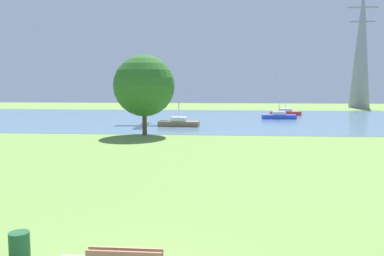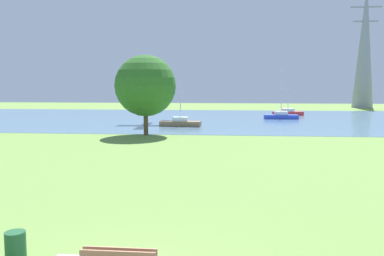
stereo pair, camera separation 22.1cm
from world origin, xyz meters
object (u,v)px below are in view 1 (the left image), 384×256
object	(u,v)px
sailboat_brown	(179,123)
electricity_pylon	(361,45)
tree_west_far	(144,86)
litter_bin	(19,246)
sailboat_blue	(279,116)
sailboat_red	(286,113)

from	to	relation	value
sailboat_brown	electricity_pylon	size ratio (longest dim) A/B	0.24
sailboat_brown	tree_west_far	world-z (taller)	tree_west_far
electricity_pylon	sailboat_brown	bearing A→B (deg)	-127.70
litter_bin	sailboat_blue	world-z (taller)	sailboat_blue
litter_bin	electricity_pylon	bearing A→B (deg)	67.06
sailboat_red	sailboat_brown	world-z (taller)	sailboat_brown
litter_bin	sailboat_blue	xyz separation A→B (m)	(13.10, 48.74, 0.07)
sailboat_blue	electricity_pylon	size ratio (longest dim) A/B	0.27
sailboat_blue	sailboat_brown	world-z (taller)	sailboat_blue
litter_bin	sailboat_brown	size ratio (longest dim) A/B	0.12
sailboat_red	tree_west_far	size ratio (longest dim) A/B	0.72
sailboat_red	sailboat_brown	xyz separation A→B (m)	(-15.07, -19.13, 0.01)
sailboat_red	sailboat_blue	bearing A→B (deg)	-105.10
tree_west_far	sailboat_blue	bearing A→B (deg)	53.07
sailboat_brown	tree_west_far	xyz separation A→B (m)	(-2.30, -8.66, 4.32)
tree_west_far	electricity_pylon	size ratio (longest dim) A/B	0.29
electricity_pylon	sailboat_red	bearing A→B (deg)	-127.31
sailboat_blue	electricity_pylon	bearing A→B (deg)	56.87
sailboat_brown	electricity_pylon	xyz separation A→B (m)	(34.53, 44.67, 12.99)
litter_bin	sailboat_brown	xyz separation A→B (m)	(-0.00, 36.90, 0.06)
sailboat_red	electricity_pylon	distance (m)	34.63
litter_bin	sailboat_red	distance (m)	58.02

